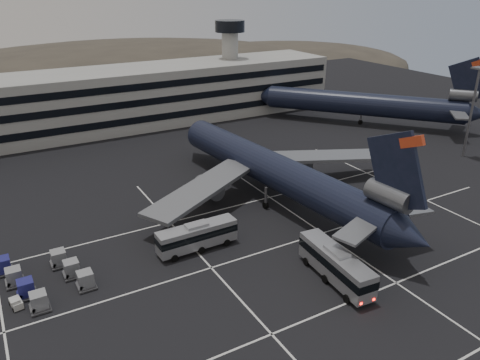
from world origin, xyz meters
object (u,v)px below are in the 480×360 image
Objects in this scene: trijet_main at (276,171)px; tug_a at (16,303)px; bus_near at (336,264)px; uld_cluster at (43,276)px; bus_far at (197,235)px.

trijet_main is 27.33× the size of tug_a.
trijet_main is 4.68× the size of bus_near.
bus_near is 35.21m from uld_cluster.
tug_a is at bearing -172.75° from trijet_main.
trijet_main is at bearing 78.85° from bus_near.
tug_a is at bearing -135.92° from uld_cluster.
bus_near is 1.10× the size of bus_far.
uld_cluster is at bearing 155.99° from bus_near.
bus_near is (-6.26, -22.37, -2.90)m from trijet_main.
bus_near reaches higher than tug_a.
bus_far is at bearing -6.62° from tug_a.
tug_a is (-22.74, -1.18, -1.60)m from bus_far.
trijet_main is at bearing 2.67° from tug_a.
bus_far is 19.56m from uld_cluster.
trijet_main reaches higher than bus_near.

